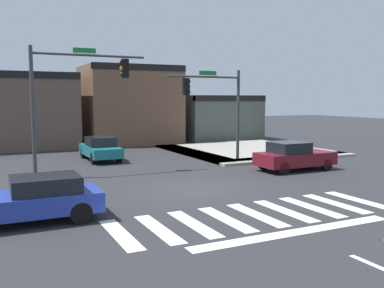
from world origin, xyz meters
The scene contains 9 objects.
ground_plane centered at (0.00, 0.00, 0.00)m, with size 120.00×120.00×0.00m, color #2B2B2D.
crosswalk_near centered at (0.00, -4.50, 0.00)m, with size 9.62×3.02×0.01m.
curb_corner_northeast centered at (8.49, 9.42, 0.07)m, with size 10.00×10.60×0.15m.
storefront_row centered at (1.47, 19.13, 2.82)m, with size 24.99×6.54×6.44m.
traffic_signal_northeast centered at (4.19, 5.91, 3.74)m, with size 4.65×0.32×5.43m.
traffic_signal_northwest centered at (-3.86, 5.35, 4.35)m, with size 5.56×0.32×6.20m.
car_blue centered at (-6.73, -2.21, 0.72)m, with size 4.53×1.85×1.40m.
car_maroon centered at (6.69, 1.82, 0.74)m, with size 4.14×1.85×1.51m.
car_teal centered at (-1.57, 9.87, 0.73)m, with size 1.74×4.24×1.44m.
Camera 1 is at (-7.78, -15.71, 3.77)m, focal length 39.74 mm.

